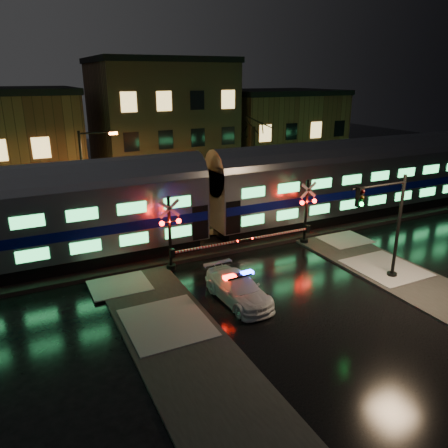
{
  "coord_description": "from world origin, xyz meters",
  "views": [
    {
      "loc": [
        -11.66,
        -19.13,
        10.43
      ],
      "look_at": [
        -0.97,
        2.5,
        2.2
      ],
      "focal_mm": 35.0,
      "sensor_mm": 36.0,
      "label": 1
    }
  ],
  "objects_px": {
    "crossing_signal_right": "(302,219)",
    "crossing_signal_left": "(177,240)",
    "police_car": "(238,289)",
    "streetlight": "(88,179)",
    "traffic_light": "(386,228)"
  },
  "relations": [
    {
      "from": "traffic_light",
      "to": "streetlight",
      "type": "xyz_separation_m",
      "value": [
        -12.58,
        12.91,
        1.14
      ]
    },
    {
      "from": "police_car",
      "to": "streetlight",
      "type": "relative_size",
      "value": 0.63
    },
    {
      "from": "crossing_signal_right",
      "to": "streetlight",
      "type": "bearing_deg",
      "value": 150.61
    },
    {
      "from": "crossing_signal_right",
      "to": "streetlight",
      "type": "height_order",
      "value": "streetlight"
    },
    {
      "from": "streetlight",
      "to": "crossing_signal_right",
      "type": "bearing_deg",
      "value": -29.39
    },
    {
      "from": "crossing_signal_left",
      "to": "traffic_light",
      "type": "height_order",
      "value": "traffic_light"
    },
    {
      "from": "traffic_light",
      "to": "streetlight",
      "type": "distance_m",
      "value": 18.06
    },
    {
      "from": "crossing_signal_left",
      "to": "crossing_signal_right",
      "type": "bearing_deg",
      "value": -0.0
    },
    {
      "from": "police_car",
      "to": "crossing_signal_left",
      "type": "distance_m",
      "value": 5.07
    },
    {
      "from": "crossing_signal_right",
      "to": "police_car",
      "type": "bearing_deg",
      "value": -146.22
    },
    {
      "from": "crossing_signal_right",
      "to": "crossing_signal_left",
      "type": "distance_m",
      "value": 8.47
    },
    {
      "from": "crossing_signal_right",
      "to": "traffic_light",
      "type": "bearing_deg",
      "value": -83.61
    },
    {
      "from": "crossing_signal_left",
      "to": "traffic_light",
      "type": "xyz_separation_m",
      "value": [
        9.17,
        -6.22,
        1.26
      ]
    },
    {
      "from": "crossing_signal_right",
      "to": "crossing_signal_left",
      "type": "bearing_deg",
      "value": 180.0
    },
    {
      "from": "crossing_signal_right",
      "to": "streetlight",
      "type": "xyz_separation_m",
      "value": [
        -11.88,
        6.69,
        2.4
      ]
    }
  ]
}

